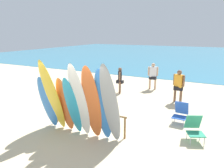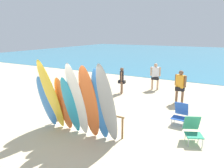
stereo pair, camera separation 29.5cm
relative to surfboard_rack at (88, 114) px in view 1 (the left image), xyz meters
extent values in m
plane|color=beige|center=(0.00, 14.00, -0.59)|extent=(60.00, 60.00, 0.00)
cube|color=teal|center=(0.00, 29.57, -0.58)|extent=(60.00, 40.00, 0.02)
cylinder|color=brown|center=(-1.43, 0.00, -0.23)|extent=(0.07, 0.07, 0.73)
cylinder|color=brown|center=(1.43, 0.00, -0.23)|extent=(0.07, 0.07, 0.73)
cylinder|color=brown|center=(0.00, 0.00, 0.14)|extent=(2.97, 0.06, 0.06)
ellipsoid|color=#337AD1|center=(-1.28, -0.59, 0.40)|extent=(0.57, 0.66, 1.99)
ellipsoid|color=yellow|center=(-0.92, -0.71, 0.71)|extent=(0.58, 0.99, 2.60)
ellipsoid|color=orange|center=(-0.58, -0.50, 0.40)|extent=(0.57, 0.59, 1.99)
ellipsoid|color=#289EC6|center=(-0.19, -0.59, 0.44)|extent=(0.54, 0.73, 2.07)
ellipsoid|color=white|center=(0.14, -0.66, 0.68)|extent=(0.62, 0.82, 2.54)
ellipsoid|color=orange|center=(0.58, -0.62, 0.66)|extent=(0.63, 0.79, 2.50)
ellipsoid|color=#337AD1|center=(0.94, -0.54, 0.62)|extent=(0.57, 0.74, 2.43)
ellipsoid|color=#999EA3|center=(1.25, -0.65, 0.71)|extent=(0.54, 0.91, 2.62)
cylinder|color=tan|center=(0.54, 6.56, -0.20)|extent=(0.12, 0.12, 0.78)
cylinder|color=tan|center=(0.23, 6.47, -0.20)|extent=(0.12, 0.12, 0.78)
cube|color=black|center=(0.39, 6.52, 0.12)|extent=(0.42, 0.26, 0.19)
cube|color=silver|center=(0.39, 6.52, 0.49)|extent=(0.45, 0.32, 0.61)
sphere|color=tan|center=(0.39, 6.52, 0.90)|extent=(0.22, 0.22, 0.22)
cylinder|color=tan|center=(0.63, 6.59, 0.52)|extent=(0.09, 0.09, 0.54)
cylinder|color=tan|center=(0.14, 6.44, 0.52)|extent=(0.09, 0.09, 0.54)
cylinder|color=brown|center=(2.10, 4.68, -0.20)|extent=(0.12, 0.12, 0.79)
cylinder|color=brown|center=(2.40, 4.56, -0.20)|extent=(0.12, 0.12, 0.79)
cube|color=black|center=(2.25, 4.62, 0.13)|extent=(0.42, 0.26, 0.19)
cube|color=orange|center=(2.25, 4.62, 0.51)|extent=(0.46, 0.35, 0.62)
sphere|color=brown|center=(2.25, 4.62, 0.93)|extent=(0.22, 0.22, 0.22)
cylinder|color=brown|center=(2.00, 4.71, 0.54)|extent=(0.10, 0.10, 0.55)
cylinder|color=brown|center=(2.49, 4.52, 0.54)|extent=(0.10, 0.10, 0.55)
cylinder|color=brown|center=(-1.08, 4.97, -0.23)|extent=(0.11, 0.11, 0.72)
cylinder|color=brown|center=(-0.97, 4.70, -0.23)|extent=(0.11, 0.11, 0.72)
cube|color=black|center=(-1.02, 4.84, 0.07)|extent=(0.39, 0.24, 0.17)
cube|color=black|center=(-1.02, 4.84, 0.41)|extent=(0.32, 0.42, 0.56)
sphere|color=brown|center=(-1.02, 4.84, 0.79)|extent=(0.20, 0.20, 0.20)
cylinder|color=brown|center=(-1.11, 5.06, 0.44)|extent=(0.09, 0.09, 0.50)
cylinder|color=brown|center=(-0.93, 4.62, 0.44)|extent=(0.09, 0.09, 0.50)
cylinder|color=#B7B7BC|center=(2.59, 1.75, -0.45)|extent=(0.02, 0.02, 0.28)
cylinder|color=#B7B7BC|center=(3.01, 1.73, -0.45)|extent=(0.02, 0.02, 0.28)
cylinder|color=#B7B7BC|center=(2.61, 2.13, -0.45)|extent=(0.02, 0.02, 0.28)
cylinder|color=#B7B7BC|center=(3.03, 2.11, -0.45)|extent=(0.02, 0.02, 0.28)
cube|color=blue|center=(2.81, 1.93, -0.30)|extent=(0.52, 0.48, 0.03)
cube|color=blue|center=(2.83, 2.24, -0.02)|extent=(0.51, 0.24, 0.53)
cylinder|color=#B7B7BC|center=(3.41, 0.50, -0.45)|extent=(0.02, 0.02, 0.28)
cylinder|color=#B7B7BC|center=(3.80, 0.68, -0.45)|extent=(0.02, 0.02, 0.28)
cylinder|color=#B7B7BC|center=(3.26, 0.84, -0.45)|extent=(0.02, 0.02, 0.28)
cylinder|color=#B7B7BC|center=(3.64, 1.02, -0.45)|extent=(0.02, 0.02, 0.28)
cube|color=#2D9370|center=(3.53, 0.76, -0.30)|extent=(0.64, 0.62, 0.03)
cube|color=#2D9370|center=(3.39, 1.06, -0.03)|extent=(0.55, 0.42, 0.52)
camera|label=1|loc=(4.01, -5.94, 2.81)|focal=34.47mm
camera|label=2|loc=(4.27, -5.80, 2.81)|focal=34.47mm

